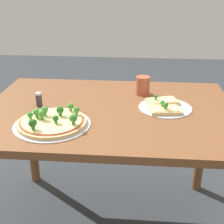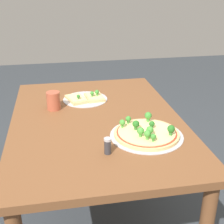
{
  "view_description": "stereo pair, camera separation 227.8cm",
  "coord_description": "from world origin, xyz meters",
  "views": [
    {
      "loc": [
        -0.13,
        1.42,
        1.36
      ],
      "look_at": [
        -0.02,
        0.09,
        0.76
      ],
      "focal_mm": 50.0,
      "sensor_mm": 36.0,
      "label": 1
    },
    {
      "loc": [
        1.48,
        -0.19,
        1.44
      ],
      "look_at": [
        -0.02,
        0.09,
        0.76
      ],
      "focal_mm": 50.0,
      "sensor_mm": 36.0,
      "label": 2
    }
  ],
  "objects": [
    {
      "name": "pizza_tray_whole",
      "position": [
        0.24,
        0.2,
        0.76
      ],
      "size": [
        0.34,
        0.34,
        0.07
      ],
      "color": "#B7B7BC",
      "rests_on": "dining_table"
    },
    {
      "name": "dining_table",
      "position": [
        0.0,
        0.0,
        0.65
      ],
      "size": [
        1.25,
        0.88,
        0.74
      ],
      "color": "brown",
      "rests_on": "ground_plane"
    },
    {
      "name": "drinking_cup",
      "position": [
        -0.17,
        -0.22,
        0.79
      ],
      "size": [
        0.08,
        0.08,
        0.1
      ],
      "primitive_type": "cylinder",
      "color": "#AD5138",
      "rests_on": "dining_table"
    },
    {
      "name": "pizza_tray_slice",
      "position": [
        -0.27,
        -0.03,
        0.76
      ],
      "size": [
        0.27,
        0.27,
        0.06
      ],
      "color": "#B7B7BC",
      "rests_on": "dining_table"
    },
    {
      "name": "condiment_shaker",
      "position": [
        0.36,
        -0.0,
        0.78
      ],
      "size": [
        0.03,
        0.03,
        0.07
      ],
      "color": "#333338",
      "rests_on": "dining_table"
    }
  ]
}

